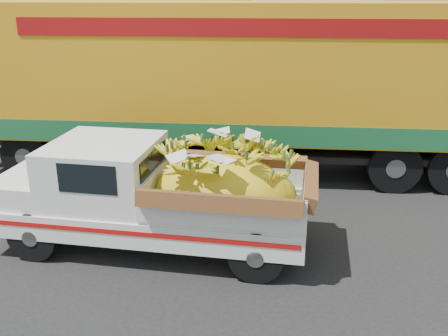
# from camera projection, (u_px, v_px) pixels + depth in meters

# --- Properties ---
(ground) EXTENTS (100.00, 100.00, 0.00)m
(ground) POSITION_uv_depth(u_px,v_px,m) (61.00, 227.00, 8.99)
(ground) COLOR black
(ground) RESTS_ON ground
(curb) EXTENTS (60.00, 0.25, 0.15)m
(curb) POSITION_uv_depth(u_px,v_px,m) (163.00, 134.00, 14.54)
(curb) COLOR gray
(curb) RESTS_ON ground
(sidewalk) EXTENTS (60.00, 4.00, 0.14)m
(sidewalk) POSITION_uv_depth(u_px,v_px,m) (183.00, 117.00, 16.49)
(sidewalk) COLOR gray
(sidewalk) RESTS_ON ground
(building_left) EXTENTS (18.00, 6.00, 5.00)m
(building_left) POSITION_uv_depth(u_px,v_px,m) (46.00, 26.00, 22.57)
(building_left) COLOR gray
(building_left) RESTS_ON ground
(pickup_truck) EXTENTS (5.03, 1.91, 1.75)m
(pickup_truck) POSITION_uv_depth(u_px,v_px,m) (175.00, 194.00, 7.98)
(pickup_truck) COLOR black
(pickup_truck) RESTS_ON ground
(semi_trailer) EXTENTS (12.04, 3.67, 3.80)m
(semi_trailer) POSITION_uv_depth(u_px,v_px,m) (233.00, 81.00, 11.14)
(semi_trailer) COLOR black
(semi_trailer) RESTS_ON ground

